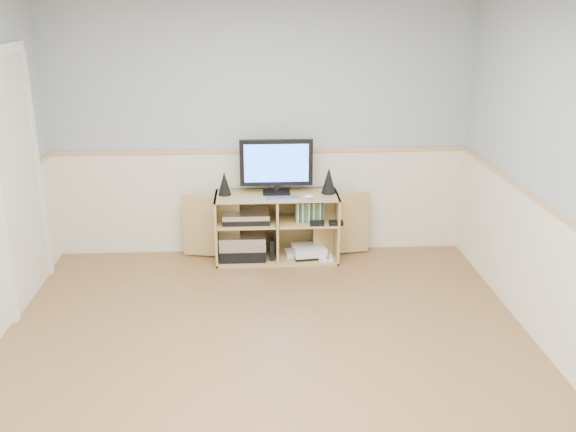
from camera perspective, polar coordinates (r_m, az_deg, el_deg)
The scene contains 11 objects.
room at distance 4.09m, azimuth -2.81°, elevation 1.80°, with size 4.04×4.54×2.54m.
media_cabinet at distance 6.20m, azimuth -1.02°, elevation -0.76°, with size 1.82×0.44×0.65m.
monitor at distance 6.02m, azimuth -1.05°, elevation 4.61°, with size 0.68×0.18×0.52m.
speaker_left at distance 6.04m, azimuth -5.68°, elevation 2.90°, with size 0.12×0.12×0.22m, color black.
speaker_right at distance 6.08m, azimuth 3.64°, elevation 3.17°, with size 0.14×0.14×0.25m, color black.
keyboard at distance 5.92m, azimuth -0.51°, elevation 1.58°, with size 0.31×0.12×0.01m, color silver.
mouse at distance 5.93m, azimuth 1.89°, elevation 1.73°, with size 0.10×0.06×0.04m, color white.
av_components at distance 6.19m, azimuth -3.90°, elevation -1.97°, with size 0.52×0.33×0.47m.
game_consoles at distance 6.25m, azimuth 1.77°, elevation -3.17°, with size 0.46×0.30×0.11m.
game_cases at distance 6.10m, azimuth 1.92°, elevation 0.42°, with size 0.27×0.14×0.19m, color #3F8C3F.
wall_outlet at distance 6.37m, azimuth 6.66°, elevation 2.19°, with size 0.12×0.03×0.12m, color white.
Camera 1 is at (-0.07, -3.79, 2.41)m, focal length 40.00 mm.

